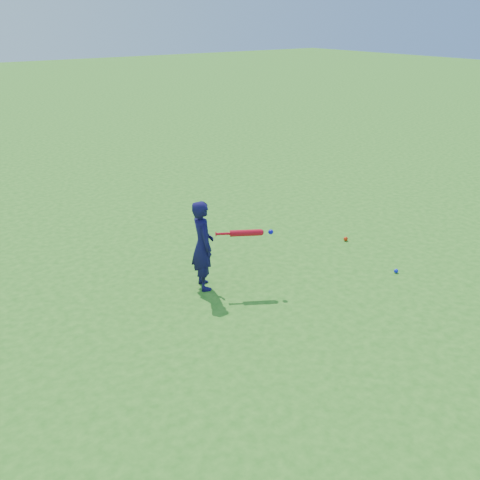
{
  "coord_description": "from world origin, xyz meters",
  "views": [
    {
      "loc": [
        -2.78,
        -5.76,
        3.47
      ],
      "look_at": [
        1.06,
        -0.42,
        0.68
      ],
      "focal_mm": 40.0,
      "sensor_mm": 36.0,
      "label": 1
    }
  ],
  "objects": [
    {
      "name": "bat_swing",
      "position": [
        1.13,
        -0.51,
        0.8
      ],
      "size": [
        0.69,
        0.43,
        0.09
      ],
      "rotation": [
        0.0,
        0.0,
        -0.52
      ],
      "color": "red",
      "rests_on": "ground"
    },
    {
      "name": "ground_ball_red",
      "position": [
        3.39,
        -0.18,
        0.04
      ],
      "size": [
        0.07,
        0.07,
        0.07
      ],
      "primitive_type": "sphere",
      "color": "red",
      "rests_on": "ground"
    },
    {
      "name": "ground",
      "position": [
        0.0,
        0.0,
        0.0
      ],
      "size": [
        80.0,
        80.0,
        0.0
      ],
      "primitive_type": "plane",
      "color": "#2B741B",
      "rests_on": "ground"
    },
    {
      "name": "child",
      "position": [
        0.63,
        -0.17,
        0.62
      ],
      "size": [
        0.41,
        0.52,
        1.24
      ],
      "primitive_type": "imported",
      "rotation": [
        0.0,
        0.0,
        1.29
      ],
      "color": "#130E43",
      "rests_on": "ground"
    },
    {
      "name": "ground_ball_blue",
      "position": [
        3.12,
        -1.44,
        0.03
      ],
      "size": [
        0.06,
        0.06,
        0.06
      ],
      "primitive_type": "sphere",
      "color": "#0D1BEB",
      "rests_on": "ground"
    }
  ]
}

